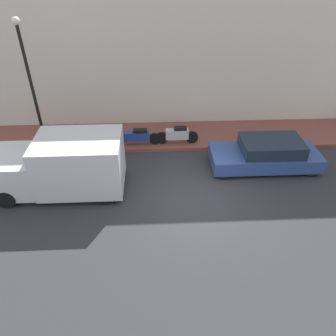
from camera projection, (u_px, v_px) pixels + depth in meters
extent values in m
plane|color=#2D2D33|center=(195.00, 200.00, 11.50)|extent=(60.00, 60.00, 0.00)
cube|color=brown|center=(184.00, 135.00, 15.17)|extent=(2.53, 19.19, 0.16)
cube|color=silver|center=(183.00, 47.00, 14.29)|extent=(0.30, 19.19, 7.38)
cube|color=#2D4784|center=(264.00, 157.00, 12.98)|extent=(1.74, 4.23, 0.55)
cube|color=#192333|center=(272.00, 146.00, 12.69)|extent=(1.53, 2.33, 0.49)
cylinder|color=black|center=(225.00, 172.00, 12.38)|extent=(0.20, 0.56, 0.56)
cylinder|color=black|center=(218.00, 152.00, 13.62)|extent=(0.20, 0.56, 0.56)
cylinder|color=black|center=(312.00, 170.00, 12.52)|extent=(0.20, 0.56, 0.56)
cylinder|color=black|center=(298.00, 150.00, 13.75)|extent=(0.20, 0.56, 0.56)
cube|color=silver|center=(81.00, 162.00, 11.44)|extent=(2.10, 2.91, 1.86)
cube|color=silver|center=(18.00, 171.00, 11.51)|extent=(1.99, 1.57, 1.30)
cube|color=#192333|center=(8.00, 162.00, 11.29)|extent=(1.78, 0.86, 0.52)
cylinder|color=black|center=(6.00, 199.00, 11.03)|extent=(0.22, 0.65, 0.65)
cylinder|color=black|center=(23.00, 168.00, 12.54)|extent=(0.22, 0.65, 0.65)
cylinder|color=black|center=(106.00, 196.00, 11.16)|extent=(0.22, 0.65, 0.65)
cylinder|color=black|center=(111.00, 166.00, 12.68)|extent=(0.22, 0.65, 0.65)
cube|color=#B7B7BF|center=(177.00, 134.00, 14.19)|extent=(0.30, 0.99, 0.43)
cube|color=black|center=(180.00, 128.00, 14.04)|extent=(0.27, 0.54, 0.12)
cylinder|color=black|center=(162.00, 138.00, 14.26)|extent=(0.10, 0.55, 0.55)
cylinder|color=black|center=(192.00, 137.00, 14.31)|extent=(0.10, 0.55, 0.55)
cube|color=navy|center=(137.00, 136.00, 14.11)|extent=(0.30, 1.10, 0.39)
cube|color=black|center=(140.00, 131.00, 13.97)|extent=(0.27, 0.60, 0.12)
cylinder|color=black|center=(119.00, 140.00, 14.17)|extent=(0.10, 0.53, 0.53)
cylinder|color=black|center=(155.00, 139.00, 14.23)|extent=(0.10, 0.53, 0.53)
cylinder|color=black|center=(33.00, 92.00, 12.79)|extent=(0.12, 0.12, 4.97)
sphere|color=silver|center=(16.00, 21.00, 11.33)|extent=(0.29, 0.29, 0.29)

